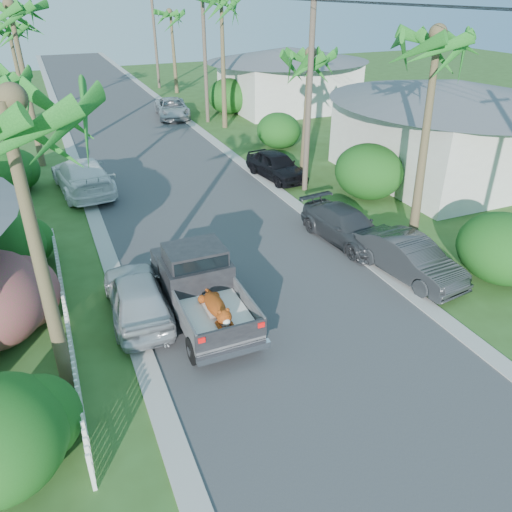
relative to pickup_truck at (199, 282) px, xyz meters
name	(u,v)px	position (x,y,z in m)	size (l,w,h in m)	color
ground	(354,402)	(2.20, -5.11, -1.01)	(120.00, 120.00, 0.00)	#304F1D
road	(140,140)	(2.20, 19.89, -1.00)	(8.00, 100.00, 0.02)	#38383A
curb_left	(70,147)	(-2.10, 19.89, -0.98)	(0.60, 100.00, 0.06)	#A5A39E
curb_right	(204,133)	(6.50, 19.89, -0.98)	(0.60, 100.00, 0.06)	#A5A39E
pickup_truck	(199,282)	(0.00, 0.00, 0.00)	(1.98, 5.12, 2.06)	black
parked_car_rn	(409,258)	(7.13, -0.79, -0.33)	(1.44, 4.14, 1.36)	#292B2D
parked_car_rm	(346,226)	(6.60, 2.32, -0.38)	(1.77, 4.35, 1.26)	#323437
parked_car_rf	(276,165)	(7.20, 9.89, -0.32)	(1.63, 4.05, 1.38)	black
parked_car_rd	(172,108)	(5.80, 25.23, -0.33)	(2.25, 4.88, 1.36)	#B3B5BA
parked_car_ln	(137,296)	(-1.79, 0.46, -0.30)	(1.67, 4.16, 1.42)	silver
parked_car_lf	(82,176)	(-2.11, 11.78, -0.21)	(2.25, 5.55, 1.61)	white
palm_l_a	(2,102)	(-4.00, -2.11, 5.92)	(4.40, 4.40, 8.20)	brown
palm_l_c	(9,6)	(-3.80, 16.89, 6.90)	(4.40, 4.40, 9.20)	brown
palm_l_d	(8,24)	(-4.30, 28.89, 5.43)	(4.40, 4.40, 7.70)	brown
palm_r_a	(442,35)	(8.50, 0.89, 6.41)	(4.40, 4.40, 8.70)	brown
palm_r_b	(309,54)	(8.80, 9.89, 4.94)	(4.40, 4.40, 7.20)	brown
palm_r_d	(171,12)	(8.70, 34.89, 5.73)	(4.40, 4.40, 8.00)	brown
shrub_l_a	(0,437)	(-5.30, -4.11, 0.09)	(2.60, 2.86, 2.20)	#1C4915
shrub_l_c	(10,245)	(-5.20, 4.89, -0.01)	(2.40, 2.64, 2.00)	#1C4915
shrub_r_a	(503,248)	(9.80, -2.11, 0.14)	(2.80, 3.08, 2.30)	#1C4915
shrub_r_b	(369,172)	(10.00, 5.89, 0.24)	(3.00, 3.30, 2.50)	#1C4915
shrub_r_c	(279,131)	(9.70, 14.89, 0.04)	(2.60, 2.86, 2.10)	#1C4915
shrub_r_d	(229,96)	(10.20, 24.89, 0.29)	(3.20, 3.52, 2.60)	#1C4915
picket_fence	(67,319)	(-3.80, 0.39, -0.51)	(0.10, 11.00, 1.00)	white
house_right_near	(446,134)	(15.20, 6.89, 1.21)	(8.00, 9.00, 4.80)	silver
house_right_far	(287,81)	(15.20, 24.89, 1.11)	(9.00, 8.00, 4.60)	silver
utility_pole_b	(309,92)	(7.80, 7.89, 3.59)	(1.60, 0.26, 9.00)	brown
utility_pole_c	(205,55)	(7.80, 22.89, 3.59)	(1.60, 0.26, 9.00)	brown
utility_pole_d	(155,37)	(7.80, 37.89, 3.59)	(1.60, 0.26, 9.00)	brown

